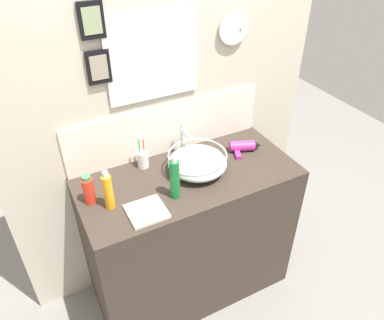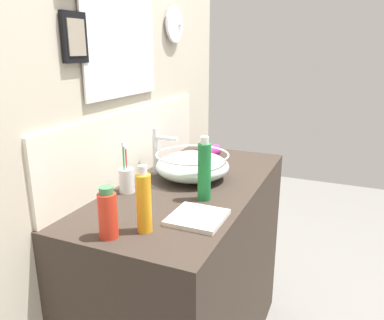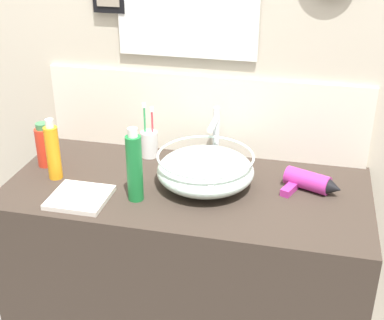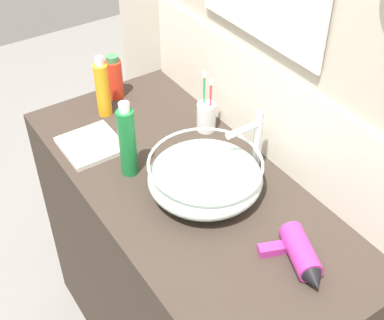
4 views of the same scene
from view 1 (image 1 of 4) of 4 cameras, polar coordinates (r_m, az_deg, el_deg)
The scene contains 11 objects.
ground_plane at distance 2.72m, azimuth -0.35°, elevation -18.12°, with size 6.00×6.00×0.00m, color gray.
vanity_counter at distance 2.36m, azimuth -0.39°, elevation -11.39°, with size 1.21×0.56×0.94m, color #382D26.
back_panel at distance 2.10m, azimuth -4.39°, elevation 9.22°, with size 1.89×0.10×2.52m.
glass_bowl_sink at distance 2.04m, azimuth 0.83°, elevation -0.34°, with size 0.32×0.32×0.12m.
faucet at distance 2.13m, azimuth -1.28°, elevation 3.37°, with size 0.02×0.12×0.21m.
hair_drier at distance 2.24m, azimuth 7.97°, elevation 2.05°, with size 0.20×0.14×0.06m.
toothbrush_cup at distance 2.10m, azimuth -7.50°, elevation 0.16°, with size 0.06×0.06×0.21m.
soap_dispenser at distance 1.84m, azimuth -2.65°, elevation -2.84°, with size 0.05×0.05×0.25m.
shampoo_bottle at distance 1.83m, azimuth -12.65°, elevation -4.68°, with size 0.05×0.05×0.22m.
lotion_bottle at distance 1.90m, azimuth -15.47°, elevation -4.42°, with size 0.06×0.06×0.16m.
hand_towel at distance 1.83m, azimuth -6.93°, elevation -7.79°, with size 0.18×0.18×0.02m, color silver.
Camera 1 is at (-0.72, -1.43, 2.20)m, focal length 35.00 mm.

